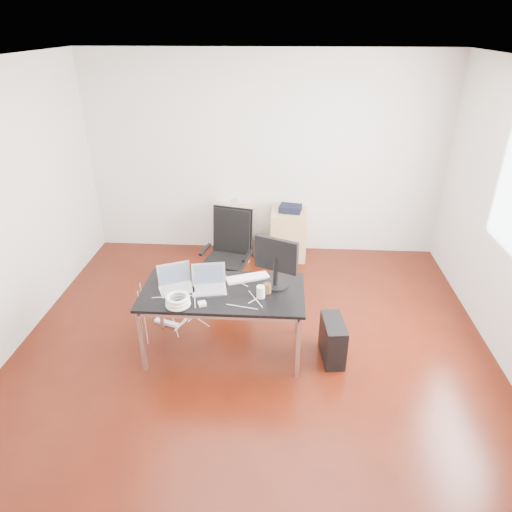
# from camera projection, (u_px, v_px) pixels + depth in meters

# --- Properties ---
(room_shell) EXTENTS (5.00, 5.00, 5.00)m
(room_shell) POSITION_uv_depth(u_px,v_px,m) (256.00, 230.00, 4.13)
(room_shell) COLOR #380F06
(room_shell) RESTS_ON ground
(desk) EXTENTS (1.60, 0.80, 0.73)m
(desk) POSITION_uv_depth(u_px,v_px,m) (223.00, 295.00, 4.50)
(desk) COLOR black
(desk) RESTS_ON ground
(office_chair) EXTENTS (0.57, 0.59, 1.08)m
(office_chair) POSITION_uv_depth(u_px,v_px,m) (229.00, 250.00, 5.54)
(office_chair) COLOR black
(office_chair) RESTS_ON ground
(filing_cabinet_left) EXTENTS (0.50, 0.50, 0.70)m
(filing_cabinet_left) POSITION_uv_depth(u_px,v_px,m) (234.00, 233.00, 6.62)
(filing_cabinet_left) COLOR tan
(filing_cabinet_left) RESTS_ON ground
(filing_cabinet_right) EXTENTS (0.50, 0.50, 0.70)m
(filing_cabinet_right) POSITION_uv_depth(u_px,v_px,m) (288.00, 234.00, 6.57)
(filing_cabinet_right) COLOR tan
(filing_cabinet_right) RESTS_ON ground
(pc_tower) EXTENTS (0.25, 0.47, 0.44)m
(pc_tower) POSITION_uv_depth(u_px,v_px,m) (333.00, 340.00, 4.60)
(pc_tower) COLOR black
(pc_tower) RESTS_ON ground
(wastebasket) EXTENTS (0.25, 0.25, 0.28)m
(wastebasket) POSITION_uv_depth(u_px,v_px,m) (260.00, 247.00, 6.69)
(wastebasket) COLOR black
(wastebasket) RESTS_ON ground
(power_strip) EXTENTS (0.30, 0.16, 0.04)m
(power_strip) POSITION_uv_depth(u_px,v_px,m) (167.00, 323.00, 5.21)
(power_strip) COLOR white
(power_strip) RESTS_ON ground
(laptop_left) EXTENTS (0.41, 0.37, 0.23)m
(laptop_left) POSITION_uv_depth(u_px,v_px,m) (176.00, 283.00, 4.49)
(laptop_left) COLOR silver
(laptop_left) RESTS_ON desk
(laptop_right) EXTENTS (0.37, 0.31, 0.23)m
(laptop_right) POSITION_uv_depth(u_px,v_px,m) (209.00, 284.00, 4.49)
(laptop_right) COLOR silver
(laptop_right) RESTS_ON desk
(monitor) EXTENTS (0.43, 0.26, 0.51)m
(monitor) POSITION_uv_depth(u_px,v_px,m) (276.00, 260.00, 4.44)
(monitor) COLOR black
(monitor) RESTS_ON desk
(keyboard) EXTENTS (0.46, 0.29, 0.02)m
(keyboard) POSITION_uv_depth(u_px,v_px,m) (248.00, 278.00, 4.68)
(keyboard) COLOR white
(keyboard) RESTS_ON desk
(cup_white) EXTENTS (0.10, 0.10, 0.12)m
(cup_white) POSITION_uv_depth(u_px,v_px,m) (261.00, 292.00, 4.34)
(cup_white) COLOR white
(cup_white) RESTS_ON desk
(cup_brown) EXTENTS (0.08, 0.08, 0.10)m
(cup_brown) POSITION_uv_depth(u_px,v_px,m) (267.00, 288.00, 4.42)
(cup_brown) COLOR brown
(cup_brown) RESTS_ON desk
(cable_coil) EXTENTS (0.24, 0.24, 0.11)m
(cable_coil) POSITION_uv_depth(u_px,v_px,m) (178.00, 301.00, 4.22)
(cable_coil) COLOR white
(cable_coil) RESTS_ON desk
(power_adapter) EXTENTS (0.09, 0.09, 0.03)m
(power_adapter) POSITION_uv_depth(u_px,v_px,m) (202.00, 304.00, 4.25)
(power_adapter) COLOR white
(power_adapter) RESTS_ON desk
(speaker) EXTENTS (0.11, 0.10, 0.18)m
(speaker) POSITION_uv_depth(u_px,v_px,m) (235.00, 205.00, 6.38)
(speaker) COLOR #9E9E9E
(speaker) RESTS_ON filing_cabinet_left
(navy_garment) EXTENTS (0.34, 0.29, 0.09)m
(navy_garment) POSITION_uv_depth(u_px,v_px,m) (290.00, 209.00, 6.39)
(navy_garment) COLOR black
(navy_garment) RESTS_ON filing_cabinet_right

